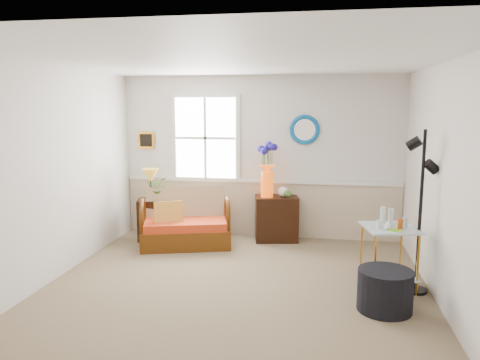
% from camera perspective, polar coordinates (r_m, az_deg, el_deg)
% --- Properties ---
extents(floor, '(4.50, 5.00, 0.01)m').
position_cam_1_polar(floor, '(5.47, -1.04, -13.84)').
color(floor, '#816D4D').
rests_on(floor, ground).
extents(ceiling, '(4.50, 5.00, 0.01)m').
position_cam_1_polar(ceiling, '(5.06, -1.13, 14.40)').
color(ceiling, white).
rests_on(ceiling, walls).
extents(walls, '(4.51, 5.01, 2.60)m').
position_cam_1_polar(walls, '(5.11, -1.08, -0.29)').
color(walls, silver).
rests_on(walls, floor).
extents(wainscot, '(4.46, 0.02, 0.90)m').
position_cam_1_polar(wainscot, '(7.67, 2.44, -3.54)').
color(wainscot, tan).
rests_on(wainscot, walls).
extents(chair_rail, '(4.46, 0.04, 0.06)m').
position_cam_1_polar(chair_rail, '(7.57, 2.45, -0.09)').
color(chair_rail, silver).
rests_on(chair_rail, walls).
extents(window, '(1.14, 0.06, 1.44)m').
position_cam_1_polar(window, '(7.66, -4.23, 5.13)').
color(window, white).
rests_on(window, walls).
extents(picture, '(0.28, 0.03, 0.28)m').
position_cam_1_polar(picture, '(7.98, -11.36, 4.77)').
color(picture, orange).
rests_on(picture, walls).
extents(mirror, '(0.47, 0.07, 0.47)m').
position_cam_1_polar(mirror, '(7.44, 7.89, 6.10)').
color(mirror, '#0265C6').
rests_on(mirror, walls).
extents(loveseat, '(1.48, 1.09, 0.87)m').
position_cam_1_polar(loveseat, '(7.18, -6.67, -4.63)').
color(loveseat, '#5B2E0B').
rests_on(loveseat, floor).
extents(throw_pillow, '(0.43, 0.27, 0.42)m').
position_cam_1_polar(throw_pillow, '(7.11, -8.68, -4.30)').
color(throw_pillow, orange).
rests_on(throw_pillow, loveseat).
extents(lamp_stand, '(0.45, 0.45, 0.65)m').
position_cam_1_polar(lamp_stand, '(7.63, -10.92, -4.73)').
color(lamp_stand, black).
rests_on(lamp_stand, floor).
extents(table_lamp, '(0.32, 0.32, 0.49)m').
position_cam_1_polar(table_lamp, '(7.53, -10.82, -0.49)').
color(table_lamp, '#AC7B21').
rests_on(table_lamp, lamp_stand).
extents(potted_plant, '(0.41, 0.44, 0.29)m').
position_cam_1_polar(potted_plant, '(7.49, -9.93, -1.29)').
color(potted_plant, '#3A6B29').
rests_on(potted_plant, lamp_stand).
extents(cabinet, '(0.73, 0.54, 0.71)m').
position_cam_1_polar(cabinet, '(7.45, 4.46, -4.69)').
color(cabinet, black).
rests_on(cabinet, floor).
extents(flower_vase, '(0.32, 0.32, 0.84)m').
position_cam_1_polar(flower_vase, '(7.28, 3.33, 1.19)').
color(flower_vase, '#D8470A').
rests_on(flower_vase, cabinet).
extents(side_table, '(0.69, 0.69, 0.74)m').
position_cam_1_polar(side_table, '(5.82, 17.65, -8.99)').
color(side_table, '#C28328').
rests_on(side_table, floor).
extents(tabletop_items, '(0.41, 0.41, 0.21)m').
position_cam_1_polar(tabletop_items, '(5.68, 18.04, -4.47)').
color(tabletop_items, silver).
rests_on(tabletop_items, side_table).
extents(floor_lamp, '(0.33, 0.33, 1.87)m').
position_cam_1_polar(floor_lamp, '(5.66, 21.12, -3.72)').
color(floor_lamp, black).
rests_on(floor_lamp, floor).
extents(ottoman, '(0.68, 0.68, 0.44)m').
position_cam_1_polar(ottoman, '(5.25, 17.25, -12.72)').
color(ottoman, black).
rests_on(ottoman, floor).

